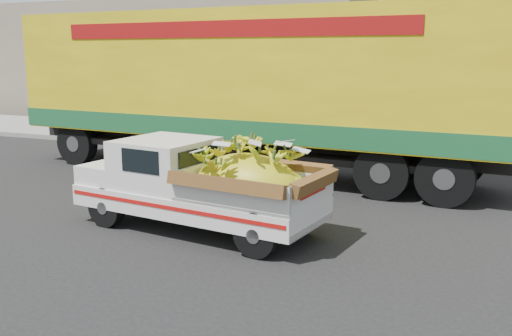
% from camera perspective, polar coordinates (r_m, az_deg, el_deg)
% --- Properties ---
extents(ground, '(100.00, 100.00, 0.00)m').
position_cam_1_polar(ground, '(10.82, -11.18, -4.07)').
color(ground, black).
rests_on(ground, ground).
extents(curb, '(60.00, 0.25, 0.15)m').
position_cam_1_polar(curb, '(16.16, 1.11, 1.56)').
color(curb, gray).
rests_on(curb, ground).
extents(sidewalk, '(60.00, 4.00, 0.14)m').
position_cam_1_polar(sidewalk, '(18.10, 3.59, 2.60)').
color(sidewalk, gray).
rests_on(sidewalk, ground).
extents(building_left, '(18.00, 6.00, 5.00)m').
position_cam_1_polar(building_left, '(26.69, -8.62, 10.59)').
color(building_left, gray).
rests_on(building_left, ground).
extents(pickup_truck, '(4.31, 2.05, 1.45)m').
position_cam_1_polar(pickup_truck, '(9.11, -4.26, -1.76)').
color(pickup_truck, black).
rests_on(pickup_truck, ground).
extents(semi_trailer, '(12.04, 3.33, 3.80)m').
position_cam_1_polar(semi_trailer, '(13.47, -0.67, 8.34)').
color(semi_trailer, black).
rests_on(semi_trailer, ground).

